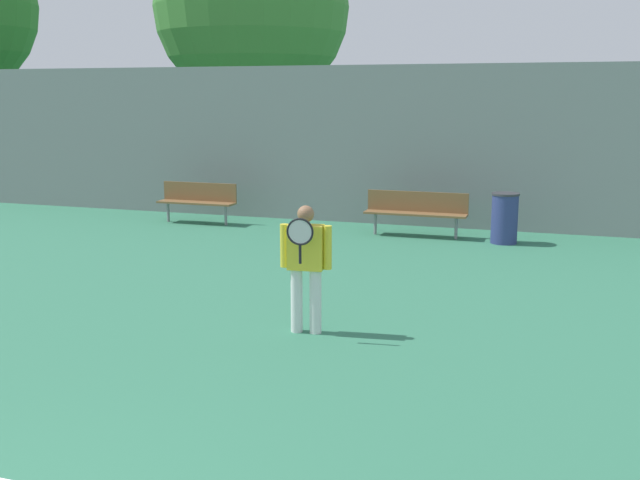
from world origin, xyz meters
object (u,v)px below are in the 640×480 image
at_px(bench_courtside_near, 416,208).
at_px(bench_courtside_far, 198,198).
at_px(trash_bin, 505,218).
at_px(tree_green_tall, 252,8).
at_px(tennis_player, 306,261).

distance_m(bench_courtside_near, bench_courtside_far, 4.82).
height_order(bench_courtside_far, trash_bin, trash_bin).
relative_size(bench_courtside_near, bench_courtside_far, 1.16).
bearing_deg(bench_courtside_far, tree_green_tall, 105.22).
height_order(tennis_player, bench_courtside_near, tennis_player).
distance_m(tennis_player, bench_courtside_far, 8.07).
bearing_deg(bench_courtside_near, tennis_player, -90.13).
xyz_separation_m(tennis_player, bench_courtside_near, (0.01, 6.47, -0.31)).
bearing_deg(tree_green_tall, bench_courtside_far, -74.78).
bearing_deg(bench_courtside_far, trash_bin, -1.68).
distance_m(tennis_player, bench_courtside_near, 6.48).
xyz_separation_m(bench_courtside_far, tree_green_tall, (-2.25, 8.25, 4.91)).
bearing_deg(tennis_player, bench_courtside_far, 120.35).
relative_size(bench_courtside_near, trash_bin, 2.12).
distance_m(tennis_player, trash_bin, 6.53).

